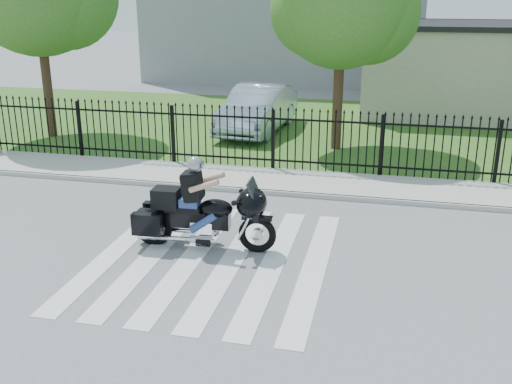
# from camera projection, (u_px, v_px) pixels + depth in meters

# --- Properties ---
(ground) EXTENTS (120.00, 120.00, 0.00)m
(ground) POSITION_uv_depth(u_px,v_px,m) (212.00, 259.00, 11.68)
(ground) COLOR slate
(ground) RESTS_ON ground
(crosswalk) EXTENTS (5.00, 5.50, 0.01)m
(crosswalk) POSITION_uv_depth(u_px,v_px,m) (212.00, 258.00, 11.68)
(crosswalk) COLOR silver
(crosswalk) RESTS_ON ground
(sidewalk) EXTENTS (40.00, 2.00, 0.12)m
(sidewalk) POSITION_uv_depth(u_px,v_px,m) (266.00, 180.00, 16.27)
(sidewalk) COLOR #ADAAA3
(sidewalk) RESTS_ON ground
(curb) EXTENTS (40.00, 0.12, 0.12)m
(curb) POSITION_uv_depth(u_px,v_px,m) (257.00, 192.00, 15.35)
(curb) COLOR #ADAAA3
(curb) RESTS_ON ground
(grass_strip) EXTENTS (40.00, 12.00, 0.02)m
(grass_strip) POSITION_uv_depth(u_px,v_px,m) (304.00, 127.00, 22.74)
(grass_strip) COLOR #2C5A1E
(grass_strip) RESTS_ON ground
(iron_fence) EXTENTS (26.00, 0.04, 1.80)m
(iron_fence) POSITION_uv_depth(u_px,v_px,m) (273.00, 141.00, 16.92)
(iron_fence) COLOR black
(iron_fence) RESTS_ON ground
(tree_mid) EXTENTS (4.20, 4.20, 6.78)m
(tree_mid) POSITION_uv_depth(u_px,v_px,m) (342.00, 0.00, 18.15)
(tree_mid) COLOR #382316
(tree_mid) RESTS_ON ground
(building_low) EXTENTS (10.00, 6.00, 3.50)m
(building_low) POSITION_uv_depth(u_px,v_px,m) (490.00, 72.00, 24.39)
(building_low) COLOR beige
(building_low) RESTS_ON ground
(building_low_roof) EXTENTS (10.20, 6.20, 0.20)m
(building_low_roof) POSITION_uv_depth(u_px,v_px,m) (496.00, 25.00, 23.79)
(building_low_roof) COLOR black
(building_low_roof) RESTS_ON building_low
(motorcycle_rider) EXTENTS (2.96, 0.94, 1.96)m
(motorcycle_rider) POSITION_uv_depth(u_px,v_px,m) (200.00, 210.00, 11.95)
(motorcycle_rider) COLOR black
(motorcycle_rider) RESTS_ON ground
(parked_car) EXTENTS (2.17, 5.15, 1.65)m
(parked_car) POSITION_uv_depth(u_px,v_px,m) (258.00, 109.00, 21.72)
(parked_car) COLOR #A8B6D3
(parked_car) RESTS_ON grass_strip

